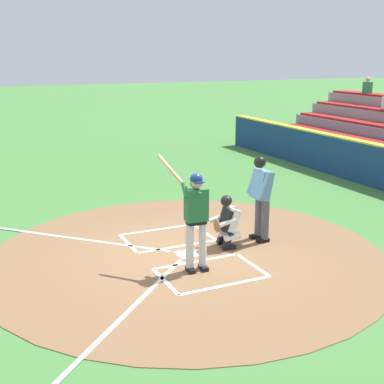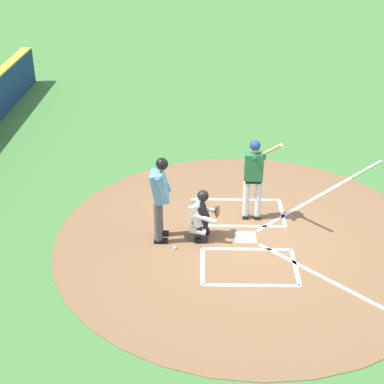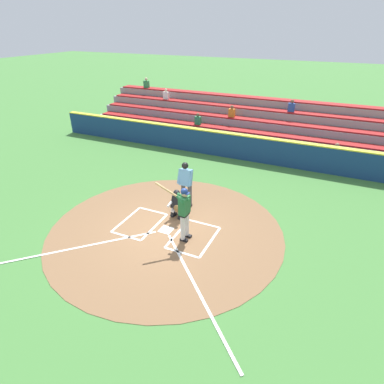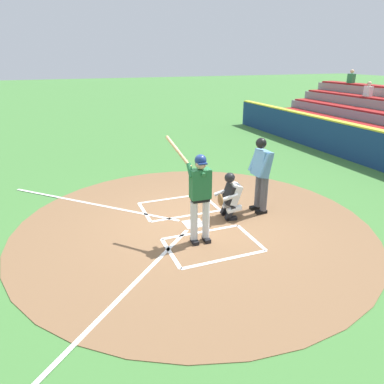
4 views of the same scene
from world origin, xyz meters
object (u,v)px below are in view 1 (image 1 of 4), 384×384
Objects in this scene: batter at (195,214)px; catcher at (227,220)px; plate_umpire at (261,193)px; baseball at (239,235)px.

batter is 1.47m from catcher.
plate_umpire reaches higher than catcher.
batter reaches higher than baseball.
catcher is at bearing 94.56° from plate_umpire.
plate_umpire is (0.88, -1.96, -0.02)m from batter.
plate_umpire reaches higher than baseball.
baseball is at bearing 38.37° from plate_umpire.
catcher is 0.90m from baseball.
plate_umpire is at bearing -65.72° from batter.
batter is 1.88× the size of catcher.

